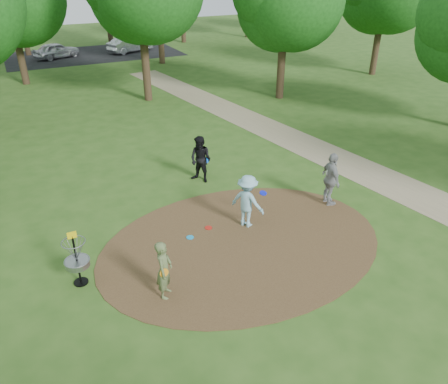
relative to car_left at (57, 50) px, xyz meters
name	(u,v)px	position (x,y,z in m)	size (l,w,h in m)	color
ground	(242,243)	(1.00, -29.56, -0.62)	(100.00, 100.00, 0.00)	#2D5119
dirt_clearing	(242,243)	(1.00, -29.56, -0.61)	(8.40, 8.40, 0.02)	#47301C
footpath	(366,172)	(7.50, -27.56, -0.61)	(2.00, 40.00, 0.01)	#8C7A5B
parking_lot	(94,54)	(3.00, 0.44, -0.61)	(14.00, 8.00, 0.01)	black
player_observer_with_disc	(164,270)	(-1.73, -30.65, 0.16)	(0.62, 0.68, 1.55)	#5A6A3D
player_throwing_with_disc	(247,201)	(1.57, -28.77, 0.23)	(1.22, 1.25, 1.68)	#88BACB
player_walking_with_disc	(201,160)	(1.53, -25.39, 0.25)	(1.02, 1.06, 1.73)	black
player_waiting_with_disc	(331,179)	(4.65, -28.83, 0.29)	(0.67, 1.14, 1.82)	gray
disc_ground_cyan	(190,237)	(-0.26, -28.65, -0.59)	(0.22, 0.22, 0.02)	#1990CC
disc_ground_red	(208,228)	(0.43, -28.42, -0.59)	(0.22, 0.22, 0.02)	red
car_left	(57,50)	(0.00, 0.00, 0.00)	(1.46, 3.62, 1.23)	#B2B2BA
car_right	(130,44)	(6.03, -0.13, 0.03)	(1.38, 3.95, 1.30)	#B9BAC1
disc_golf_basket	(76,255)	(-3.50, -29.26, 0.26)	(0.63, 0.63, 1.54)	black
tree_ring	(175,11)	(3.11, -19.24, 4.58)	(37.40, 45.59, 9.05)	#332316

